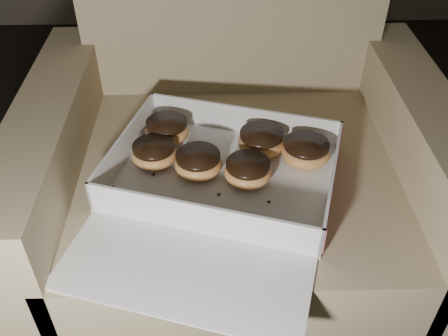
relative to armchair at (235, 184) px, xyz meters
name	(u,v)px	position (x,y,z in m)	size (l,w,h in m)	color
armchair	(235,184)	(0.00, 0.00, 0.00)	(0.92, 0.78, 0.96)	#8F7B5B
bakery_box	(219,188)	(-0.04, -0.17, 0.14)	(0.58, 0.63, 0.07)	silver
donut_a	(198,163)	(-0.08, -0.11, 0.16)	(0.10, 0.10, 0.05)	#E2994F
donut_b	(261,141)	(0.05, -0.04, 0.16)	(0.10, 0.10, 0.05)	#E2994F
donut_c	(306,152)	(0.14, -0.08, 0.16)	(0.10, 0.10, 0.05)	#E2994F
donut_d	(154,153)	(-0.18, -0.08, 0.16)	(0.10, 0.10, 0.05)	#E2994F
donut_e	(248,171)	(0.02, -0.14, 0.16)	(0.10, 0.10, 0.05)	#E2994F
donut_f	(167,130)	(-0.16, 0.01, 0.16)	(0.10, 0.10, 0.05)	#E2994F
crumb_a	(124,209)	(-0.23, -0.22, 0.14)	(0.01, 0.01, 0.00)	black
crumb_b	(269,202)	(0.06, -0.21, 0.14)	(0.01, 0.01, 0.00)	black
crumb_c	(219,194)	(-0.04, -0.19, 0.14)	(0.01, 0.01, 0.00)	black
crumb_d	(153,175)	(-0.18, -0.12, 0.14)	(0.01, 0.01, 0.00)	black
crumb_e	(113,187)	(-0.26, -0.16, 0.14)	(0.01, 0.01, 0.00)	black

